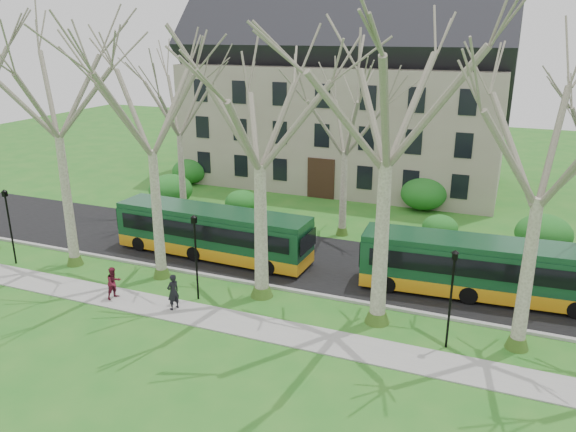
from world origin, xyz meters
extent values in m
plane|color=#226C1F|center=(0.00, 0.00, 0.00)|extent=(120.00, 120.00, 0.00)
cube|color=gray|center=(0.00, -2.50, 0.03)|extent=(70.00, 2.00, 0.06)
cube|color=black|center=(0.00, 5.50, 0.03)|extent=(80.00, 8.00, 0.06)
cube|color=#A5A39E|center=(0.00, 1.50, 0.07)|extent=(80.00, 0.25, 0.14)
cube|color=gray|center=(-6.00, 24.00, 5.00)|extent=(26.00, 12.00, 10.00)
cylinder|color=black|center=(-18.00, -1.00, 2.00)|extent=(0.10, 0.10, 4.00)
cube|color=black|center=(-18.00, -1.00, 4.15)|extent=(0.22, 0.22, 0.30)
cylinder|color=black|center=(-6.00, -1.00, 2.00)|extent=(0.10, 0.10, 4.00)
cube|color=black|center=(-6.00, -1.00, 4.15)|extent=(0.22, 0.22, 0.30)
cylinder|color=black|center=(6.00, -1.00, 2.00)|extent=(0.10, 0.10, 4.00)
cube|color=black|center=(6.00, -1.00, 4.15)|extent=(0.22, 0.22, 0.30)
ellipsoid|color=#1B5F1E|center=(-16.00, 12.00, 1.00)|extent=(2.60, 2.60, 2.00)
ellipsoid|color=#1B5F1E|center=(-10.00, 12.00, 1.00)|extent=(2.60, 2.60, 2.00)
ellipsoid|color=#1B5F1E|center=(4.00, 12.00, 1.00)|extent=(2.60, 2.60, 2.00)
ellipsoid|color=#1B5F1E|center=(10.00, 12.00, 1.00)|extent=(2.60, 2.60, 2.00)
ellipsoid|color=#1B5F1E|center=(-18.00, 18.00, 1.00)|extent=(2.60, 2.60, 2.00)
ellipsoid|color=#1B5F1E|center=(2.00, 18.00, 1.00)|extent=(2.60, 2.60, 2.00)
imported|color=black|center=(-6.48, -2.43, 0.95)|extent=(0.63, 0.76, 1.77)
imported|color=maroon|center=(-9.83, -2.54, 0.88)|extent=(0.81, 0.93, 1.63)
camera|label=1|loc=(7.51, -22.71, 12.74)|focal=35.00mm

